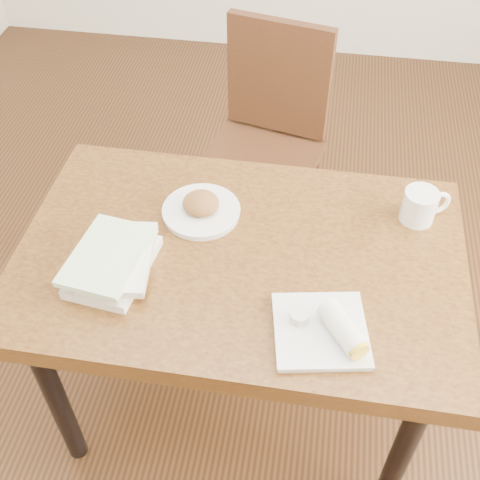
% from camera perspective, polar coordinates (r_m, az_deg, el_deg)
% --- Properties ---
extents(ground, '(4.00, 5.00, 0.01)m').
position_cam_1_polar(ground, '(2.22, 0.00, -14.57)').
color(ground, '#472814').
rests_on(ground, ground).
extents(table, '(1.20, 0.77, 0.75)m').
position_cam_1_polar(table, '(1.67, 0.00, -3.26)').
color(table, brown).
rests_on(table, ground).
extents(chair_far, '(0.50, 0.50, 0.95)m').
position_cam_1_polar(chair_far, '(2.35, 2.58, 10.09)').
color(chair_far, '#452413').
rests_on(chair_far, ground).
extents(plate_scone, '(0.22, 0.22, 0.07)m').
position_cam_1_polar(plate_scone, '(1.70, -3.71, 3.01)').
color(plate_scone, white).
rests_on(plate_scone, table).
extents(coffee_mug, '(0.14, 0.10, 0.10)m').
position_cam_1_polar(coffee_mug, '(1.74, 16.78, 3.19)').
color(coffee_mug, white).
rests_on(coffee_mug, table).
extents(plate_burrito, '(0.25, 0.25, 0.07)m').
position_cam_1_polar(plate_burrito, '(1.43, 8.25, -8.41)').
color(plate_burrito, white).
rests_on(plate_burrito, table).
extents(book_stack, '(0.22, 0.28, 0.07)m').
position_cam_1_polar(book_stack, '(1.57, -11.91, -1.95)').
color(book_stack, white).
rests_on(book_stack, table).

